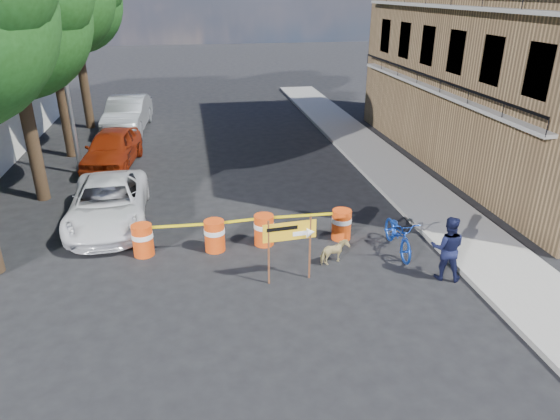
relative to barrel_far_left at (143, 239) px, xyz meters
name	(u,v)px	position (x,y,z in m)	size (l,w,h in m)	color
ground	(266,288)	(3.06, -2.24, -0.47)	(120.00, 120.00, 0.00)	black
sidewalk_east	(406,183)	(9.26, 3.76, -0.40)	(2.40, 40.00, 0.15)	gray
apartment_building	(544,10)	(15.06, 5.76, 5.53)	(8.00, 16.00, 12.00)	#96734C
tree_mid_a	(8,15)	(-3.67, 4.76, 5.53)	(5.25, 5.00, 8.68)	#332316
tree_far	(73,1)	(-3.68, 14.76, 5.74)	(5.04, 4.80, 8.84)	#332316
streetlamp	(63,60)	(-2.87, 7.26, 3.90)	(1.25, 0.18, 8.00)	gray
barrel_far_left	(143,239)	(0.00, 0.00, 0.00)	(0.58, 0.58, 0.90)	#E63E0D
barrel_mid_left	(215,235)	(1.95, -0.07, 0.00)	(0.58, 0.58, 0.90)	#E63E0D
barrel_mid_right	(264,229)	(3.35, 0.04, 0.00)	(0.58, 0.58, 0.90)	#E63E0D
barrel_far_right	(341,224)	(5.63, -0.01, 0.00)	(0.58, 0.58, 0.90)	#E63E0D
detour_sign	(296,235)	(3.84, -2.01, 0.78)	(1.33, 0.26, 1.72)	#592D19
pedestrian	(447,248)	(7.56, -2.57, 0.37)	(0.82, 0.64, 1.69)	black
bicycle	(400,218)	(6.94, -1.04, 0.54)	(0.71, 1.07, 2.03)	#143BA9
dog	(334,252)	(5.03, -1.39, -0.14)	(0.36, 0.79, 0.66)	tan
suv_white	(108,203)	(-1.17, 2.28, 0.21)	(2.27, 4.91, 1.37)	silver
sedan_red	(112,148)	(-1.74, 7.98, 0.29)	(1.80, 4.48, 1.53)	maroon
sedan_silver	(128,114)	(-1.66, 13.84, 0.38)	(1.80, 5.15, 1.70)	#A6A9AD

